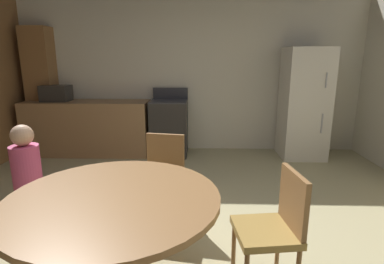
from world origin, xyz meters
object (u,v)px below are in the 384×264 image
object	(u,v)px
microwave	(56,93)
chair_north	(163,173)
oven_range	(169,127)
dining_table	(115,217)
chair_east	(275,224)
refrigerator	(304,104)
person_child	(29,186)

from	to	relation	value
microwave	chair_north	size ratio (longest dim) A/B	0.51
oven_range	dining_table	xyz separation A→B (m)	(-0.01, -3.23, 0.14)
oven_range	chair_east	distance (m)	3.26
chair_east	dining_table	bearing A→B (deg)	0.00
refrigerator	microwave	size ratio (longest dim) A/B	4.00
chair_east	person_child	distance (m)	1.95
refrigerator	chair_east	bearing A→B (deg)	-110.76
microwave	oven_range	bearing A→B (deg)	0.11
oven_range	chair_north	size ratio (longest dim) A/B	1.26
refrigerator	dining_table	world-z (taller)	refrigerator
dining_table	chair_east	xyz separation A→B (m)	(1.05, 0.14, -0.11)
dining_table	chair_east	distance (m)	1.06
dining_table	person_child	bearing A→B (deg)	148.12
dining_table	chair_east	world-z (taller)	chair_east
chair_north	person_child	bearing A→B (deg)	-54.65
person_child	dining_table	bearing A→B (deg)	-0.00
refrigerator	person_child	xyz separation A→B (m)	(-3.06, -2.64, -0.30)
dining_table	chair_north	world-z (taller)	chair_north
oven_range	microwave	size ratio (longest dim) A/B	2.50
chair_north	person_child	size ratio (longest dim) A/B	0.80
oven_range	dining_table	distance (m)	3.23
refrigerator	chair_east	size ratio (longest dim) A/B	2.02
oven_range	person_child	distance (m)	2.83
refrigerator	chair_north	bearing A→B (deg)	-133.56
dining_table	person_child	world-z (taller)	person_child
dining_table	chair_north	xyz separation A→B (m)	(0.17, 1.04, -0.11)
oven_range	person_child	xyz separation A→B (m)	(-0.87, -2.69, 0.11)
oven_range	person_child	bearing A→B (deg)	-107.93
chair_east	person_child	size ratio (longest dim) A/B	0.80
oven_range	chair_east	world-z (taller)	oven_range
refrigerator	microwave	world-z (taller)	refrigerator
dining_table	person_child	size ratio (longest dim) A/B	1.22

